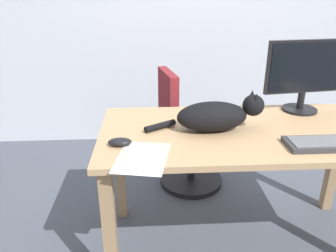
# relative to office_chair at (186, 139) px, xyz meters

# --- Properties ---
(ground_plane) EXTENTS (8.00, 8.00, 0.00)m
(ground_plane) POSITION_rel_office_chair_xyz_m (0.24, -0.68, -0.38)
(ground_plane) COLOR #474C56
(back_wall) EXTENTS (6.00, 0.04, 2.60)m
(back_wall) POSITION_rel_office_chair_xyz_m (0.24, 0.89, 0.92)
(back_wall) COLOR silver
(back_wall) RESTS_ON ground_plane
(desk) EXTENTS (1.53, 0.74, 0.75)m
(desk) POSITION_rel_office_chair_xyz_m (0.24, -0.68, 0.26)
(desk) COLOR tan
(desk) RESTS_ON ground_plane
(office_chair) EXTENTS (0.49, 0.48, 0.90)m
(office_chair) POSITION_rel_office_chair_xyz_m (0.00, 0.00, 0.00)
(office_chair) COLOR black
(office_chair) RESTS_ON ground_plane
(monitor) EXTENTS (0.48, 0.20, 0.41)m
(monitor) POSITION_rel_office_chair_xyz_m (0.63, -0.42, 0.59)
(monitor) COLOR black
(monitor) RESTS_ON desk
(keyboard) EXTENTS (0.44, 0.15, 0.03)m
(keyboard) POSITION_rel_office_chair_xyz_m (0.58, -0.90, 0.38)
(keyboard) COLOR #333338
(keyboard) RESTS_ON desk
(cat) EXTENTS (0.61, 0.20, 0.20)m
(cat) POSITION_rel_office_chair_xyz_m (0.07, -0.67, 0.44)
(cat) COLOR black
(cat) RESTS_ON desk
(computer_mouse) EXTENTS (0.11, 0.06, 0.04)m
(computer_mouse) POSITION_rel_office_chair_xyz_m (-0.40, -0.83, 0.38)
(computer_mouse) COLOR black
(computer_mouse) RESTS_ON desk
(paper_sheet) EXTENTS (0.26, 0.33, 0.00)m
(paper_sheet) POSITION_rel_office_chair_xyz_m (-0.30, -0.96, 0.36)
(paper_sheet) COLOR white
(paper_sheet) RESTS_ON desk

